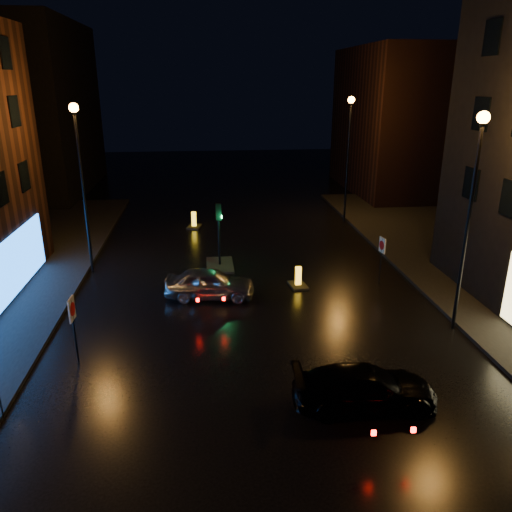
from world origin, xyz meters
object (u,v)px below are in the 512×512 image
Objects in this scene: traffic_signal at (220,257)px; dark_sedan at (365,388)px; road_sign_left at (72,315)px; silver_hatchback at (210,283)px; bollard_near at (298,282)px; bollard_far at (194,224)px; road_sign_right at (382,249)px.

traffic_signal is 0.79× the size of dark_sedan.
traffic_signal is at bearing 19.84° from dark_sedan.
dark_sedan is (3.89, -12.51, 0.13)m from traffic_signal.
traffic_signal is at bearing 62.15° from road_sign_left.
road_sign_left is at bearing -120.24° from traffic_signal.
traffic_signal is at bearing -1.82° from silver_hatchback.
silver_hatchback is 4.34m from bollard_near.
silver_hatchback is at bearing -72.73° from bollard_far.
traffic_signal reaches higher than dark_sedan.
silver_hatchback is at bearing 49.89° from road_sign_left.
road_sign_right is at bearing 27.44° from road_sign_left.
silver_hatchback is 9.66m from dark_sedan.
dark_sedan is 3.55× the size of bollard_near.
road_sign_right is (8.29, 0.94, 1.03)m from silver_hatchback.
road_sign_right reaches higher than bollard_far.
road_sign_left is at bearing 144.23° from silver_hatchback.
road_sign_right is (3.80, 9.50, 1.08)m from dark_sedan.
road_sign_left is (-4.70, -5.13, 1.18)m from silver_hatchback.
traffic_signal is 13.10m from dark_sedan.
bollard_far is at bearing 107.89° from bollard_near.
silver_hatchback is 3.27× the size of bollard_near.
bollard_far is at bearing 100.65° from traffic_signal.
dark_sedan is 1.91× the size of road_sign_right.
dark_sedan is at bearing -145.59° from silver_hatchback.
road_sign_left reaches higher than bollard_near.
bollard_near is at bearing 4.13° from dark_sedan.
traffic_signal is 2.81× the size of bollard_near.
dark_sedan is 20.82m from bollard_far.
road_sign_left reaches higher than road_sign_right.
bollard_far is at bearing 10.87° from silver_hatchback.
road_sign_right is (4.06, 0.11, 1.49)m from bollard_near.
road_sign_right is (7.70, -3.01, 1.21)m from traffic_signal.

